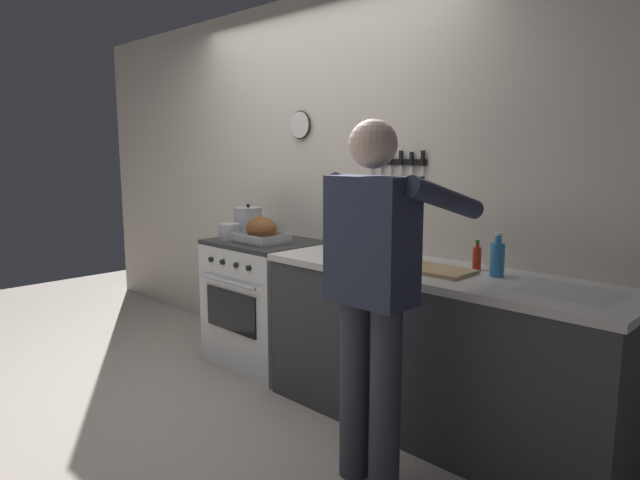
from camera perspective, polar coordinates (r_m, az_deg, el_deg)
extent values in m
plane|color=#A89E8E|center=(3.53, -15.87, -16.95)|extent=(8.00, 8.00, 0.00)
cube|color=beige|center=(4.01, 0.33, 5.82)|extent=(6.00, 0.10, 2.60)
cube|color=black|center=(3.51, 7.80, 7.88)|extent=(0.44, 0.02, 0.04)
cube|color=silver|center=(3.63, 5.15, 6.35)|extent=(0.02, 0.00, 0.16)
cube|color=black|center=(3.63, 5.18, 8.42)|extent=(0.02, 0.02, 0.10)
cube|color=silver|center=(3.58, 6.14, 6.71)|extent=(0.02, 0.00, 0.11)
cube|color=black|center=(3.58, 6.17, 8.39)|extent=(0.02, 0.02, 0.10)
cube|color=silver|center=(3.53, 7.15, 6.54)|extent=(0.02, 0.00, 0.13)
cube|color=black|center=(3.53, 7.19, 8.28)|extent=(0.02, 0.02, 0.09)
cube|color=silver|center=(3.48, 8.18, 6.10)|extent=(0.02, 0.00, 0.17)
cube|color=black|center=(3.48, 8.23, 8.26)|extent=(0.02, 0.02, 0.09)
cube|color=silver|center=(3.44, 9.26, 6.42)|extent=(0.02, 0.00, 0.13)
cube|color=black|center=(3.43, 9.31, 8.17)|extent=(0.02, 0.02, 0.08)
cube|color=silver|center=(3.39, 10.35, 5.87)|extent=(0.01, 0.00, 0.19)
cube|color=black|center=(3.39, 10.41, 8.20)|extent=(0.02, 0.02, 0.09)
cylinder|color=white|center=(4.08, -2.01, 11.63)|extent=(0.19, 0.02, 0.19)
torus|color=black|center=(4.08, -2.01, 11.63)|extent=(0.20, 0.02, 0.20)
cube|color=#38383D|center=(3.17, 11.64, -11.35)|extent=(2.00, 0.62, 0.86)
cube|color=silver|center=(3.05, 11.91, -3.39)|extent=(2.03, 0.65, 0.04)
cube|color=#B2B5B7|center=(2.78, 24.05, -5.93)|extent=(0.44, 0.36, 0.11)
cube|color=white|center=(4.07, -5.48, -6.54)|extent=(0.76, 0.62, 0.87)
cube|color=black|center=(3.88, -9.08, -7.17)|extent=(0.53, 0.01, 0.28)
cube|color=#2D2D2D|center=(3.98, -5.58, -0.28)|extent=(0.76, 0.62, 0.03)
cylinder|color=black|center=(3.97, -11.04, -1.96)|extent=(0.04, 0.02, 0.04)
cylinder|color=black|center=(3.86, -9.92, -2.23)|extent=(0.04, 0.02, 0.04)
cylinder|color=black|center=(3.74, -8.56, -2.56)|extent=(0.04, 0.02, 0.04)
cylinder|color=black|center=(3.64, -7.30, -2.86)|extent=(0.04, 0.02, 0.04)
cylinder|color=silver|center=(3.81, -9.51, -4.21)|extent=(0.61, 0.02, 0.02)
cylinder|color=#383842|center=(2.71, 3.54, -14.83)|extent=(0.14, 0.14, 0.86)
cylinder|color=#383842|center=(2.60, 6.65, -15.88)|extent=(0.14, 0.14, 0.86)
cube|color=#2D3347|center=(2.45, 5.29, -0.04)|extent=(0.38, 0.22, 0.56)
sphere|color=beige|center=(2.42, 5.44, 9.71)|extent=(0.21, 0.21, 0.21)
cylinder|color=#2D3347|center=(2.75, 5.16, 4.72)|extent=(0.09, 0.55, 0.22)
cylinder|color=#2D3347|center=(2.50, 12.63, 4.13)|extent=(0.09, 0.55, 0.22)
cube|color=#B7B7BC|center=(3.88, -5.98, -0.19)|extent=(0.34, 0.25, 0.01)
cube|color=#B7B7BC|center=(3.80, -7.44, 0.09)|extent=(0.34, 0.01, 0.05)
cube|color=#B7B7BC|center=(3.96, -4.60, 0.49)|extent=(0.34, 0.01, 0.05)
cube|color=#B7B7BC|center=(4.01, -7.54, 0.55)|extent=(0.01, 0.25, 0.05)
cube|color=#B7B7BC|center=(3.75, -4.33, 0.02)|extent=(0.01, 0.25, 0.05)
ellipsoid|color=brown|center=(3.87, -6.00, 1.13)|extent=(0.25, 0.18, 0.17)
cylinder|color=#B7B7BC|center=(4.22, -7.30, 1.80)|extent=(0.20, 0.20, 0.20)
cylinder|color=#B2B2B7|center=(4.20, -7.33, 3.24)|extent=(0.21, 0.21, 0.01)
sphere|color=black|center=(4.20, -7.34, 3.51)|extent=(0.03, 0.03, 0.03)
cylinder|color=#B7B7BC|center=(4.05, -9.20, 0.85)|extent=(0.15, 0.15, 0.11)
cube|color=tan|center=(2.99, 11.81, -3.04)|extent=(0.36, 0.24, 0.02)
cylinder|color=black|center=(3.16, 9.76, -1.09)|extent=(0.06, 0.06, 0.15)
cylinder|color=black|center=(3.14, 9.80, 0.58)|extent=(0.02, 0.02, 0.03)
cylinder|color=#B21919|center=(3.14, 9.82, 1.01)|extent=(0.03, 0.03, 0.01)
cylinder|color=#997F4C|center=(3.26, 8.09, -0.39)|extent=(0.06, 0.06, 0.19)
cylinder|color=#997F4C|center=(3.25, 8.14, 1.64)|extent=(0.03, 0.03, 0.04)
cylinder|color=black|center=(3.24, 8.15, 2.13)|extent=(0.03, 0.03, 0.01)
cylinder|color=#338CCC|center=(2.95, 17.59, -1.93)|extent=(0.07, 0.07, 0.17)
cylinder|color=#338CCC|center=(2.93, 17.69, 0.08)|extent=(0.03, 0.03, 0.04)
cylinder|color=white|center=(2.93, 17.72, 0.58)|extent=(0.04, 0.04, 0.01)
cylinder|color=gold|center=(3.49, 6.65, 0.32)|extent=(0.06, 0.06, 0.20)
cylinder|color=gold|center=(3.47, 6.68, 2.30)|extent=(0.03, 0.03, 0.04)
cylinder|color=black|center=(3.47, 6.69, 2.78)|extent=(0.03, 0.03, 0.01)
cylinder|color=red|center=(3.08, 15.67, -1.86)|extent=(0.05, 0.05, 0.12)
cylinder|color=red|center=(3.07, 15.73, -0.51)|extent=(0.02, 0.02, 0.03)
cylinder|color=#197219|center=(3.06, 15.75, -0.14)|extent=(0.02, 0.02, 0.01)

